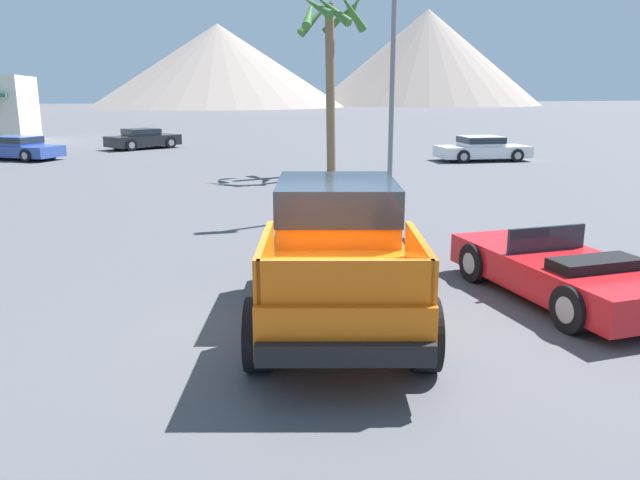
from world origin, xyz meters
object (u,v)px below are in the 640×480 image
palm_tree_tall (331,38)px  orange_pickup_truck (338,243)px  red_convertible_car (563,273)px  parked_car_white (482,148)px  parked_car_dark (143,138)px  street_lamp_post (394,23)px  parked_car_blue (16,148)px

palm_tree_tall → orange_pickup_truck: bearing=-105.7°
red_convertible_car → parked_car_white: bearing=61.4°
parked_car_dark → street_lamp_post: size_ratio=0.51×
parked_car_white → red_convertible_car: bearing=-21.0°
red_convertible_car → parked_car_blue: size_ratio=0.87×
orange_pickup_truck → parked_car_white: size_ratio=1.24×
parked_car_dark → parked_car_white: size_ratio=0.98×
parked_car_dark → parked_car_white: parked_car_white is taller
red_convertible_car → parked_car_dark: (-6.71, 29.21, 0.15)m
red_convertible_car → parked_car_white: parked_car_white is taller
parked_car_dark → red_convertible_car: bearing=-17.5°
orange_pickup_truck → parked_car_white: 22.28m
street_lamp_post → palm_tree_tall: street_lamp_post is taller
orange_pickup_truck → parked_car_dark: 29.10m
parked_car_dark → palm_tree_tall: size_ratio=0.62×
red_convertible_car → parked_car_dark: size_ratio=0.94×
orange_pickup_truck → red_convertible_car: (3.69, -0.28, -0.66)m
red_convertible_car → parked_car_dark: bearing=100.0°
street_lamp_post → parked_car_blue: bearing=127.6°
red_convertible_car → palm_tree_tall: (0.73, 16.04, 4.80)m
parked_car_white → palm_tree_tall: palm_tree_tall is taller
red_convertible_car → palm_tree_tall: size_ratio=0.59×
parked_car_white → palm_tree_tall: bearing=-68.0°
parked_car_white → parked_car_blue: bearing=-101.7°
orange_pickup_truck → palm_tree_tall: palm_tree_tall is taller
street_lamp_post → orange_pickup_truck: bearing=-116.2°
red_convertible_car → parked_car_blue: (-12.61, 24.96, 0.13)m
orange_pickup_truck → parked_car_dark: orange_pickup_truck is taller
orange_pickup_truck → red_convertible_car: bearing=10.7°
orange_pickup_truck → red_convertible_car: 3.76m
parked_car_white → parked_car_dark: bearing=-119.4°
palm_tree_tall → parked_car_blue: bearing=146.2°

